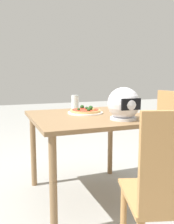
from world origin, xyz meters
TOP-DOWN VIEW (x-y plane):
  - ground_plane at (0.00, 0.00)m, footprint 14.00×14.00m
  - dining_table at (0.00, 0.00)m, footprint 0.92×0.93m
  - pizza_plate at (-0.01, -0.12)m, footprint 0.30×0.30m
  - pizza at (-0.02, -0.12)m, footprint 0.26×0.26m
  - motorcycle_helmet at (-0.17, 0.26)m, footprint 0.24×0.24m
  - drinking_glass at (-0.01, -0.39)m, footprint 0.07×0.07m
  - chair_far at (-0.03, 1.00)m, footprint 0.50×0.50m

SIDE VIEW (x-z plane):
  - ground_plane at x=0.00m, z-range 0.00..0.00m
  - chair_far at x=-0.03m, z-range 0.06..0.96m
  - dining_table at x=0.00m, z-range 0.27..0.98m
  - pizza_plate at x=-0.01m, z-range 0.71..0.72m
  - pizza at x=-0.02m, z-range 0.71..0.76m
  - drinking_glass at x=-0.01m, z-range 0.71..0.85m
  - motorcycle_helmet at x=-0.17m, z-range 0.70..0.94m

